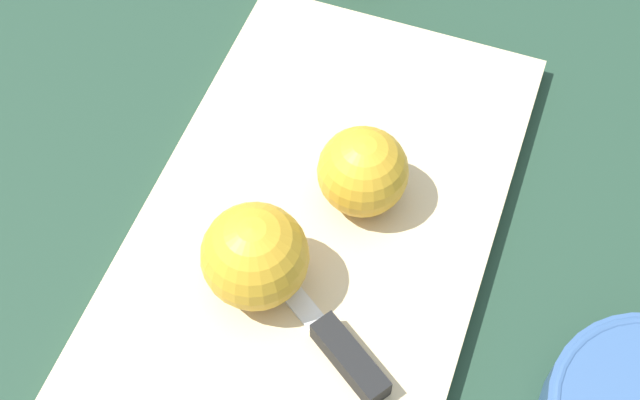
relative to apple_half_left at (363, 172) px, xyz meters
The scene contains 5 objects.
ground_plane 0.06m from the apple_half_left, 45.85° to the right, with size 4.00×4.00×0.00m, color #1E3828.
cutting_board 0.06m from the apple_half_left, 45.85° to the right, with size 0.44×0.28×0.02m.
apple_half_left is the anchor object (origin of this frame).
apple_half_right 0.11m from the apple_half_left, 27.64° to the right, with size 0.08×0.08×0.08m.
knife 0.13m from the apple_half_left, ahead, with size 0.12×0.16×0.02m.
Camera 1 is at (0.35, 0.12, 0.61)m, focal length 50.00 mm.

